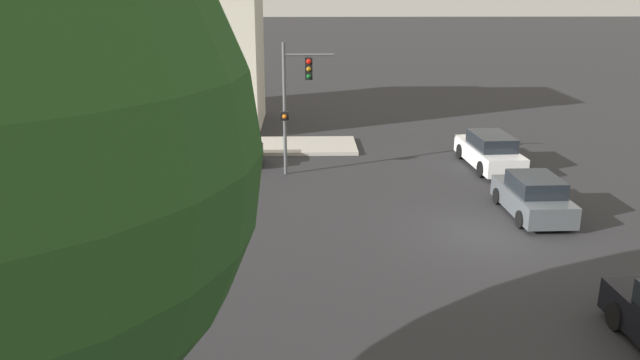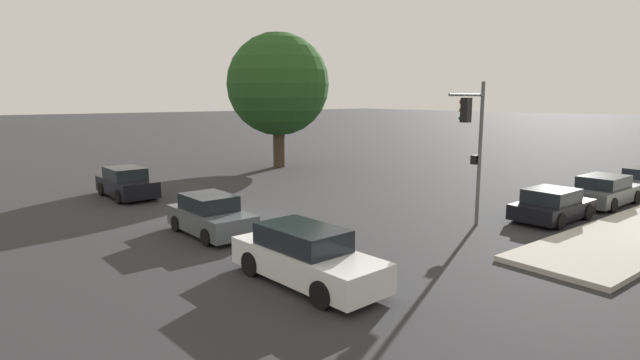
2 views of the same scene
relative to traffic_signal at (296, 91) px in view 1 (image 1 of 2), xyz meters
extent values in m
plane|color=#28282B|center=(-6.84, -6.32, -3.59)|extent=(300.00, 300.00, 0.00)
cube|color=beige|center=(10.00, 5.44, 0.94)|extent=(6.80, 6.71, 9.06)
cube|color=beige|center=(9.96, 12.39, 1.22)|extent=(6.72, 6.93, 9.62)
cylinder|color=#515456|center=(0.04, 0.47, -0.82)|extent=(0.14, 0.14, 5.54)
cylinder|color=#515456|center=(0.04, -0.54, 1.45)|extent=(0.11, 2.03, 0.10)
cube|color=black|center=(0.04, -0.54, 0.90)|extent=(0.30, 0.30, 0.90)
sphere|color=red|center=(-0.15, -0.54, 1.20)|extent=(0.20, 0.20, 0.20)
sphere|color=#99660F|center=(-0.15, -0.54, 0.90)|extent=(0.20, 0.20, 0.20)
sphere|color=#0F511E|center=(-0.15, -0.54, 0.60)|extent=(0.20, 0.20, 0.20)
cube|color=black|center=(-0.14, 0.47, -1.03)|extent=(0.22, 0.35, 0.35)
sphere|color=orange|center=(-0.28, 0.48, -1.03)|extent=(0.18, 0.18, 0.18)
cylinder|color=black|center=(-12.83, -7.58, -3.26)|extent=(0.66, 0.24, 0.66)
cube|color=silver|center=(0.86, -8.50, -3.02)|extent=(4.86, 1.98, 0.76)
cube|color=black|center=(0.67, -8.51, -2.35)|extent=(2.56, 1.65, 0.59)
cylinder|color=black|center=(2.29, -7.61, -3.24)|extent=(0.70, 0.26, 0.69)
cylinder|color=black|center=(2.38, -9.21, -3.24)|extent=(0.70, 0.26, 0.69)
cylinder|color=black|center=(-0.66, -7.78, -3.24)|extent=(0.70, 0.26, 0.69)
cylinder|color=black|center=(-0.57, -9.38, -3.24)|extent=(0.70, 0.26, 0.69)
cube|color=#4C5156|center=(-5.20, -8.28, -3.05)|extent=(3.92, 1.79, 0.74)
cube|color=black|center=(-5.35, -8.29, -2.41)|extent=(2.05, 1.54, 0.55)
cylinder|color=black|center=(-4.01, -7.46, -3.29)|extent=(0.61, 0.23, 0.60)
cylinder|color=black|center=(-3.98, -9.05, -3.29)|extent=(0.61, 0.23, 0.60)
cylinder|color=black|center=(-6.42, -7.52, -3.29)|extent=(0.61, 0.23, 0.60)
cylinder|color=black|center=(-6.38, -9.11, -3.29)|extent=(0.61, 0.23, 0.60)
cube|color=black|center=(1.56, 3.46, -3.11)|extent=(1.90, 3.84, 0.60)
cube|color=black|center=(1.56, 3.31, -2.54)|extent=(1.66, 2.00, 0.54)
cylinder|color=black|center=(0.67, 4.63, -3.26)|extent=(0.23, 0.66, 0.65)
cylinder|color=black|center=(2.41, 4.66, -3.26)|extent=(0.23, 0.66, 0.65)
cylinder|color=black|center=(0.70, 2.27, -3.26)|extent=(0.23, 0.66, 0.65)
cylinder|color=black|center=(2.44, 2.29, -3.26)|extent=(0.23, 0.66, 0.65)
cube|color=#4C5156|center=(1.58, 8.31, -3.08)|extent=(1.97, 4.54, 0.67)
cube|color=black|center=(1.59, 8.13, -2.47)|extent=(1.69, 2.38, 0.55)
cylinder|color=black|center=(0.68, 9.68, -3.26)|extent=(0.24, 0.66, 0.65)
cylinder|color=black|center=(2.41, 9.72, -3.26)|extent=(0.24, 0.66, 0.65)
cylinder|color=black|center=(0.75, 6.89, -3.26)|extent=(0.24, 0.66, 0.65)
cylinder|color=black|center=(2.49, 6.94, -3.26)|extent=(0.24, 0.66, 0.65)
cylinder|color=black|center=(0.76, 12.16, -3.29)|extent=(0.23, 0.61, 0.61)
cylinder|color=black|center=(2.50, 12.12, -3.29)|extent=(0.23, 0.61, 0.61)
camera|label=1|loc=(-25.57, -0.30, 4.11)|focal=35.00mm
camera|label=2|loc=(11.08, -16.23, 1.35)|focal=28.00mm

